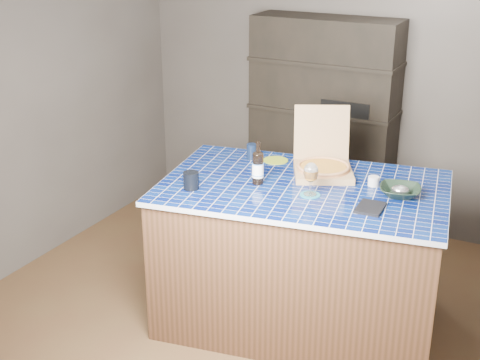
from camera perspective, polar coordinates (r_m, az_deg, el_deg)
The scene contains 14 objects.
room at distance 4.24m, azimuth -0.09°, elevation 3.87°, with size 3.50×3.50×3.50m.
shelving_unit at distance 5.68m, azimuth 7.12°, elevation 4.64°, with size 1.20×0.41×1.80m.
kitchen_island at distance 4.40m, azimuth 5.22°, elevation -6.30°, with size 1.93×1.40×0.97m.
pizza_box at distance 4.38m, azimuth 7.10°, elevation 1.23°, with size 0.53×0.56×0.40m.
mead_bottle at distance 4.17m, azimuth 1.54°, elevation 1.11°, with size 0.08×0.08×0.28m.
teal_trivet at distance 4.05m, azimuth 6.00°, elevation -1.27°, with size 0.12×0.12×0.01m, color #1A7188.
wine_glass at distance 4.00m, azimuth 6.07°, elevation 0.60°, with size 0.09×0.09×0.20m.
tumbler at distance 4.12m, azimuth -4.20°, elevation -0.04°, with size 0.10×0.10×0.11m, color black.
dvd_case at distance 3.91m, azimuth 11.06°, elevation -2.33°, with size 0.15×0.20×0.02m, color black.
bowl at distance 4.13m, azimuth 13.50°, elevation -0.93°, with size 0.25×0.25×0.06m, color black.
foil_contents at distance 4.12m, azimuth 13.52°, elevation -0.81°, with size 0.11×0.09×0.05m, color #B7B9C3.
white_jar at distance 4.25m, azimuth 11.33°, elevation -0.09°, with size 0.07×0.07×0.06m, color silver.
navy_cup at distance 4.63m, azimuth 1.00°, elevation 2.45°, with size 0.07×0.07×0.11m, color black.
green_trivet at distance 4.61m, azimuth 3.06°, elevation 1.69°, with size 0.17×0.17×0.01m, color #8AA222.
Camera 1 is at (1.87, -3.58, 2.53)m, focal length 50.00 mm.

